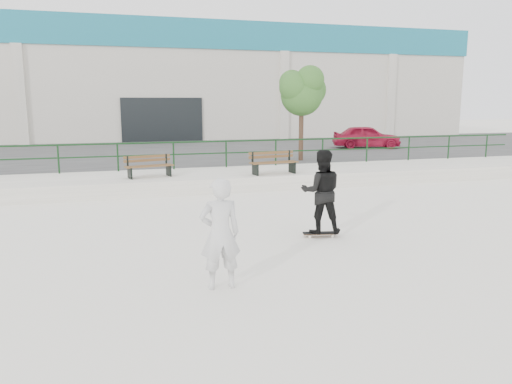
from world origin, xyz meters
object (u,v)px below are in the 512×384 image
object	(u,v)px
bench_right	(273,163)
standing_skater	(321,192)
bench_left	(149,166)
red_car	(367,137)
tree	(302,90)
skateboard	(320,233)
seated_skater	(220,234)

from	to	relation	value
bench_right	standing_skater	distance (m)	6.44
bench_left	standing_skater	size ratio (longest dim) A/B	0.88
red_car	standing_skater	bearing A→B (deg)	165.40
tree	skateboard	bearing A→B (deg)	-109.18
tree	seated_skater	world-z (taller)	tree
red_car	seated_skater	distance (m)	20.23
bench_right	seated_skater	size ratio (longest dim) A/B	0.96
bench_left	standing_skater	distance (m)	7.55
red_car	standing_skater	world-z (taller)	standing_skater
bench_left	red_car	world-z (taller)	red_car
red_car	seated_skater	world-z (taller)	seated_skater
seated_skater	bench_left	bearing A→B (deg)	-87.24
skateboard	bench_left	bearing A→B (deg)	126.55
tree	red_car	distance (m)	7.27
bench_left	seated_skater	bearing A→B (deg)	-99.58
bench_left	bench_right	distance (m)	4.25
skateboard	bench_right	bearing A→B (deg)	92.36
tree	standing_skater	size ratio (longest dim) A/B	2.11
bench_right	skateboard	world-z (taller)	bench_right
bench_left	bench_right	xyz separation A→B (m)	(4.22, -0.47, 0.03)
standing_skater	bench_left	bearing A→B (deg)	-48.55
tree	standing_skater	distance (m)	10.73
bench_right	tree	xyz separation A→B (m)	(2.43, 3.51, 2.57)
tree	red_car	xyz separation A→B (m)	(5.43, 4.22, -2.35)
bench_right	seated_skater	bearing A→B (deg)	-120.26
bench_left	skateboard	world-z (taller)	bench_left
bench_left	tree	xyz separation A→B (m)	(6.65, 3.04, 2.60)
bench_left	red_car	xyz separation A→B (m)	(12.09, 7.26, 0.25)
bench_right	tree	world-z (taller)	tree
skateboard	seated_skater	xyz separation A→B (m)	(-2.83, -2.42, 0.84)
bench_left	seated_skater	size ratio (longest dim) A/B	0.90
tree	seated_skater	bearing A→B (deg)	-117.01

